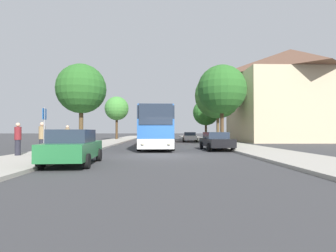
# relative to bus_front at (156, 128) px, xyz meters

# --- Properties ---
(ground_plane) EXTENTS (300.00, 300.00, 0.00)m
(ground_plane) POSITION_rel_bus_front_xyz_m (0.62, -7.16, -1.83)
(ground_plane) COLOR #38383A
(ground_plane) RESTS_ON ground
(sidewalk_left) EXTENTS (4.00, 120.00, 0.15)m
(sidewalk_left) POSITION_rel_bus_front_xyz_m (-6.38, -7.16, -1.75)
(sidewalk_left) COLOR #A39E93
(sidewalk_left) RESTS_ON ground_plane
(sidewalk_right) EXTENTS (4.00, 120.00, 0.15)m
(sidewalk_right) POSITION_rel_bus_front_xyz_m (7.62, -7.16, -1.75)
(sidewalk_right) COLOR #A39E93
(sidewalk_right) RESTS_ON ground_plane
(building_right_background) EXTENTS (15.79, 13.12, 13.56)m
(building_right_background) POSITION_rel_bus_front_xyz_m (19.50, 14.53, 4.95)
(building_right_background) COLOR #C6B28E
(building_right_background) RESTS_ON ground_plane
(bus_front) EXTENTS (2.95, 10.67, 3.42)m
(bus_front) POSITION_rel_bus_front_xyz_m (0.00, 0.00, 0.00)
(bus_front) COLOR silver
(bus_front) RESTS_ON ground_plane
(bus_middle) EXTENTS (2.84, 11.65, 3.54)m
(bus_middle) POSITION_rel_bus_front_xyz_m (-0.25, 13.68, 0.06)
(bus_middle) COLOR gray
(bus_middle) RESTS_ON ground_plane
(bus_rear) EXTENTS (2.87, 11.55, 3.48)m
(bus_rear) POSITION_rel_bus_front_xyz_m (-0.07, 27.87, 0.03)
(bus_rear) COLOR #238942
(bus_rear) RESTS_ON ground_plane
(parked_car_left_curb) EXTENTS (2.19, 4.51, 1.59)m
(parked_car_left_curb) POSITION_rel_bus_front_xyz_m (-3.54, -11.26, -1.01)
(parked_car_left_curb) COLOR #236B38
(parked_car_left_curb) RESTS_ON ground_plane
(parked_car_right_near) EXTENTS (2.14, 4.68, 1.43)m
(parked_car_right_near) POSITION_rel_bus_front_xyz_m (4.82, -2.38, -1.07)
(parked_car_right_near) COLOR black
(parked_car_right_near) RESTS_ON ground_plane
(parked_car_right_far) EXTENTS (2.15, 4.04, 1.35)m
(parked_car_right_far) POSITION_rel_bus_front_xyz_m (4.55, 14.13, -1.11)
(parked_car_right_far) COLOR silver
(parked_car_right_far) RESTS_ON ground_plane
(bus_stop_sign) EXTENTS (0.08, 0.45, 2.65)m
(bus_stop_sign) POSITION_rel_bus_front_xyz_m (-5.92, -8.79, -0.04)
(bus_stop_sign) COLOR gray
(bus_stop_sign) RESTS_ON sidewalk_left
(pedestrian_waiting_near) EXTENTS (0.36, 0.36, 1.84)m
(pedestrian_waiting_near) POSITION_rel_bus_front_xyz_m (-7.67, -8.16, -0.74)
(pedestrian_waiting_near) COLOR #23232D
(pedestrian_waiting_near) RESTS_ON sidewalk_left
(pedestrian_waiting_far) EXTENTS (0.36, 0.36, 1.79)m
(pedestrian_waiting_far) POSITION_rel_bus_front_xyz_m (-6.36, -4.01, -0.77)
(pedestrian_waiting_far) COLOR #23232D
(pedestrian_waiting_far) RESTS_ON sidewalk_left
(pedestrian_walking_back) EXTENTS (0.36, 0.36, 1.89)m
(pedestrian_walking_back) POSITION_rel_bus_front_xyz_m (-6.53, -7.68, -0.71)
(pedestrian_walking_back) COLOR #23232D
(pedestrian_walking_back) RESTS_ON sidewalk_left
(tree_left_near) EXTENTS (4.72, 4.72, 7.78)m
(tree_left_near) POSITION_rel_bus_front_xyz_m (-7.20, 2.01, 3.72)
(tree_left_near) COLOR #513D23
(tree_left_near) RESTS_ON sidewalk_left
(tree_left_far) EXTENTS (4.06, 4.06, 7.28)m
(tree_left_far) POSITION_rel_bus_front_xyz_m (-7.13, 21.81, 3.54)
(tree_left_far) COLOR #47331E
(tree_left_far) RESTS_ON sidewalk_left
(tree_right_near) EXTENTS (5.35, 5.35, 8.61)m
(tree_right_near) POSITION_rel_bus_front_xyz_m (7.11, 5.27, 4.25)
(tree_right_near) COLOR #47331E
(tree_right_near) RESTS_ON sidewalk_right
(tree_right_mid) EXTENTS (6.30, 6.30, 9.38)m
(tree_right_mid) POSITION_rel_bus_front_xyz_m (8.21, 12.31, 4.55)
(tree_right_mid) COLOR brown
(tree_right_mid) RESTS_ON sidewalk_right
(tree_right_far) EXTENTS (4.71, 4.71, 7.10)m
(tree_right_far) POSITION_rel_bus_front_xyz_m (8.58, 23.88, 3.05)
(tree_right_far) COLOR #47331E
(tree_right_far) RESTS_ON sidewalk_right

